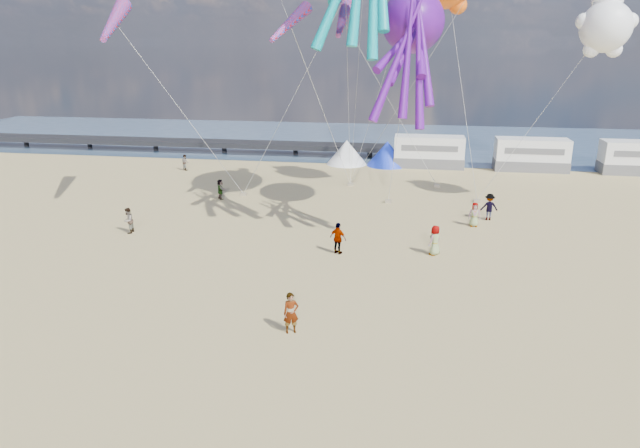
{
  "coord_description": "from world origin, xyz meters",
  "views": [
    {
      "loc": [
        4.42,
        -15.61,
        11.54
      ],
      "look_at": [
        0.88,
        6.0,
        4.56
      ],
      "focal_mm": 32.0,
      "sensor_mm": 36.0,
      "label": 1
    }
  ],
  "objects_px": {
    "tent_white": "(347,152)",
    "sandbag_c": "(477,201)",
    "sandbag_b": "(388,201)",
    "motorhome_1": "(531,155)",
    "windsock_left": "(114,21)",
    "beachgoer_3": "(338,238)",
    "beachgoer_4": "(220,189)",
    "motorhome_2": "(639,158)",
    "beachgoer_2": "(489,207)",
    "beachgoer_0": "(474,215)",
    "sandbag_d": "(437,186)",
    "motorhome_0": "(429,152)",
    "beachgoer_1": "(185,162)",
    "tent_blue": "(387,153)",
    "standing_person": "(291,313)",
    "beachgoer_6": "(435,240)",
    "sandbag_a": "(244,194)",
    "windsock_right": "(290,23)",
    "beachgoer_7": "(128,221)",
    "kite_panda": "(606,27)",
    "sandbag_e": "(350,184)",
    "windsock_mid": "(343,19)",
    "kite_octopus_purple": "(413,22)"
  },
  "relations": [
    {
      "from": "sandbag_c",
      "to": "windsock_left",
      "type": "height_order",
      "value": "windsock_left"
    },
    {
      "from": "beachgoer_6",
      "to": "sandbag_a",
      "type": "relative_size",
      "value": 3.47
    },
    {
      "from": "beachgoer_4",
      "to": "beachgoer_6",
      "type": "bearing_deg",
      "value": -158.07
    },
    {
      "from": "sandbag_d",
      "to": "motorhome_0",
      "type": "bearing_deg",
      "value": 94.09
    },
    {
      "from": "beachgoer_7",
      "to": "windsock_right",
      "type": "height_order",
      "value": "windsock_right"
    },
    {
      "from": "tent_blue",
      "to": "sandbag_a",
      "type": "xyz_separation_m",
      "value": [
        -10.61,
        -13.49,
        -1.09
      ]
    },
    {
      "from": "beachgoer_6",
      "to": "sandbag_d",
      "type": "bearing_deg",
      "value": -141.92
    },
    {
      "from": "tent_white",
      "to": "sandbag_c",
      "type": "relative_size",
      "value": 8.0
    },
    {
      "from": "beachgoer_1",
      "to": "sandbag_b",
      "type": "xyz_separation_m",
      "value": [
        19.59,
        -8.56,
        -0.63
      ]
    },
    {
      "from": "beachgoer_0",
      "to": "beachgoer_2",
      "type": "bearing_deg",
      "value": 51.35
    },
    {
      "from": "motorhome_0",
      "to": "beachgoer_7",
      "type": "xyz_separation_m",
      "value": [
        -19.09,
        -23.68,
        -0.67
      ]
    },
    {
      "from": "windsock_left",
      "to": "beachgoer_3",
      "type": "bearing_deg",
      "value": -34.71
    },
    {
      "from": "beachgoer_3",
      "to": "windsock_right",
      "type": "relative_size",
      "value": 0.4
    },
    {
      "from": "beachgoer_2",
      "to": "beachgoer_4",
      "type": "bearing_deg",
      "value": -12.9
    },
    {
      "from": "sandbag_a",
      "to": "sandbag_b",
      "type": "distance_m",
      "value": 11.43
    },
    {
      "from": "sandbag_a",
      "to": "tent_blue",
      "type": "bearing_deg",
      "value": 51.8
    },
    {
      "from": "motorhome_2",
      "to": "beachgoer_2",
      "type": "relative_size",
      "value": 3.59
    },
    {
      "from": "sandbag_a",
      "to": "kite_panda",
      "type": "xyz_separation_m",
      "value": [
        24.85,
        -1.18,
        12.4
      ]
    },
    {
      "from": "sandbag_b",
      "to": "kite_panda",
      "type": "xyz_separation_m",
      "value": [
        13.43,
        -0.87,
        12.4
      ]
    },
    {
      "from": "beachgoer_0",
      "to": "sandbag_c",
      "type": "height_order",
      "value": "beachgoer_0"
    },
    {
      "from": "motorhome_0",
      "to": "tent_blue",
      "type": "bearing_deg",
      "value": 180.0
    },
    {
      "from": "sandbag_e",
      "to": "motorhome_2",
      "type": "bearing_deg",
      "value": 19.13
    },
    {
      "from": "sandbag_e",
      "to": "windsock_mid",
      "type": "height_order",
      "value": "windsock_mid"
    },
    {
      "from": "beachgoer_3",
      "to": "beachgoer_4",
      "type": "bearing_deg",
      "value": -18.07
    },
    {
      "from": "sandbag_a",
      "to": "windsock_left",
      "type": "bearing_deg",
      "value": -135.33
    },
    {
      "from": "beachgoer_7",
      "to": "sandbag_a",
      "type": "bearing_deg",
      "value": 150.67
    },
    {
      "from": "windsock_left",
      "to": "beachgoer_0",
      "type": "bearing_deg",
      "value": -12.39
    },
    {
      "from": "beachgoer_0",
      "to": "beachgoer_7",
      "type": "xyz_separation_m",
      "value": [
        -21.74,
        -4.99,
        0.02
      ]
    },
    {
      "from": "sandbag_c",
      "to": "sandbag_d",
      "type": "bearing_deg",
      "value": 122.73
    },
    {
      "from": "beachgoer_6",
      "to": "sandbag_d",
      "type": "height_order",
      "value": "beachgoer_6"
    },
    {
      "from": "motorhome_0",
      "to": "sandbag_a",
      "type": "bearing_deg",
      "value": -137.29
    },
    {
      "from": "sandbag_a",
      "to": "windsock_mid",
      "type": "xyz_separation_m",
      "value": [
        7.73,
        0.22,
        13.04
      ]
    },
    {
      "from": "beachgoer_1",
      "to": "sandbag_a",
      "type": "distance_m",
      "value": 11.63
    },
    {
      "from": "motorhome_1",
      "to": "beachgoer_4",
      "type": "height_order",
      "value": "motorhome_1"
    },
    {
      "from": "beachgoer_2",
      "to": "sandbag_c",
      "type": "xyz_separation_m",
      "value": [
        -0.32,
        4.49,
        -0.81
      ]
    },
    {
      "from": "sandbag_d",
      "to": "kite_octopus_purple",
      "type": "distance_m",
      "value": 16.34
    },
    {
      "from": "motorhome_0",
      "to": "sandbag_d",
      "type": "relative_size",
      "value": 13.2
    },
    {
      "from": "beachgoer_3",
      "to": "sandbag_a",
      "type": "distance_m",
      "value": 14.86
    },
    {
      "from": "beachgoer_2",
      "to": "sandbag_e",
      "type": "distance_m",
      "value": 13.24
    },
    {
      "from": "beachgoer_3",
      "to": "beachgoer_0",
      "type": "bearing_deg",
      "value": -114.71
    },
    {
      "from": "beachgoer_0",
      "to": "beachgoer_4",
      "type": "bearing_deg",
      "value": 163.97
    },
    {
      "from": "beachgoer_2",
      "to": "beachgoer_3",
      "type": "xyz_separation_m",
      "value": [
        -9.26,
        -8.13,
        0.0
      ]
    },
    {
      "from": "tent_blue",
      "to": "beachgoer_6",
      "type": "distance_m",
      "value": 24.82
    },
    {
      "from": "motorhome_0",
      "to": "windsock_left",
      "type": "xyz_separation_m",
      "value": [
        -20.82,
        -19.62,
        11.35
      ]
    },
    {
      "from": "sandbag_e",
      "to": "kite_panda",
      "type": "height_order",
      "value": "kite_panda"
    },
    {
      "from": "sandbag_b",
      "to": "motorhome_1",
      "type": "bearing_deg",
      "value": 47.38
    },
    {
      "from": "kite_octopus_purple",
      "to": "kite_panda",
      "type": "height_order",
      "value": "kite_octopus_purple"
    },
    {
      "from": "tent_blue",
      "to": "standing_person",
      "type": "height_order",
      "value": "tent_blue"
    },
    {
      "from": "tent_white",
      "to": "sandbag_b",
      "type": "bearing_deg",
      "value": -70.79
    },
    {
      "from": "motorhome_0",
      "to": "windsock_right",
      "type": "xyz_separation_m",
      "value": [
        -9.88,
        -17.16,
        11.24
      ]
    }
  ]
}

